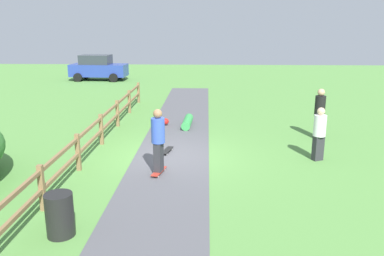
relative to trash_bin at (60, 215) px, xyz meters
The scene contains 10 objects.
ground_plane 5.26m from the trash_bin, 69.93° to the left, with size 60.00×60.00×0.00m, color #568E42.
asphalt_path 5.26m from the trash_bin, 69.93° to the left, with size 2.40×28.00×0.02m, color #515156.
wooden_fence 5.00m from the trash_bin, 99.22° to the left, with size 0.12×18.12×1.10m.
trash_bin is the anchor object (origin of this frame).
skater_riding 3.81m from the trash_bin, 65.26° to the left, with size 0.46×0.82×1.87m.
skater_fallen 9.08m from the trash_bin, 77.00° to the left, with size 1.26×1.60×0.36m.
skateboard_loose 5.60m from the trash_bin, 73.20° to the left, with size 0.37×0.82×0.08m.
bystander_black 10.20m from the trash_bin, 45.90° to the left, with size 0.53×0.53×1.87m.
bystander_white 8.03m from the trash_bin, 36.92° to the left, with size 0.50×0.50×1.69m.
parked_car_blue 23.28m from the trash_bin, 103.34° to the left, with size 4.27×2.13×1.92m.
Camera 1 is at (1.12, -11.96, 4.13)m, focal length 36.77 mm.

